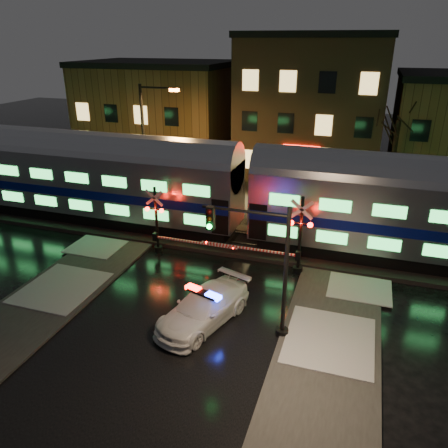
{
  "coord_description": "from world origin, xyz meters",
  "views": [
    {
      "loc": [
        6.93,
        -18.12,
        11.44
      ],
      "look_at": [
        0.15,
        2.5,
        2.2
      ],
      "focal_mm": 35.0,
      "sensor_mm": 36.0,
      "label": 1
    }
  ],
  "objects_px": {
    "police_car": "(203,308)",
    "streetlight": "(148,139)",
    "traffic_light": "(263,268)",
    "crossing_signal_right": "(293,242)",
    "crossing_signal_left": "(162,227)"
  },
  "relations": [
    {
      "from": "crossing_signal_right",
      "to": "crossing_signal_left",
      "type": "bearing_deg",
      "value": -179.94
    },
    {
      "from": "police_car",
      "to": "crossing_signal_left",
      "type": "bearing_deg",
      "value": 147.48
    },
    {
      "from": "police_car",
      "to": "traffic_light",
      "type": "height_order",
      "value": "traffic_light"
    },
    {
      "from": "police_car",
      "to": "streetlight",
      "type": "relative_size",
      "value": 0.62
    },
    {
      "from": "crossing_signal_right",
      "to": "crossing_signal_left",
      "type": "height_order",
      "value": "crossing_signal_right"
    },
    {
      "from": "crossing_signal_right",
      "to": "police_car",
      "type": "bearing_deg",
      "value": -116.66
    },
    {
      "from": "police_car",
      "to": "traffic_light",
      "type": "xyz_separation_m",
      "value": [
        2.52,
        0.15,
        2.32
      ]
    },
    {
      "from": "police_car",
      "to": "streetlight",
      "type": "distance_m",
      "value": 15.68
    },
    {
      "from": "crossing_signal_right",
      "to": "traffic_light",
      "type": "bearing_deg",
      "value": -93.07
    },
    {
      "from": "police_car",
      "to": "streetlight",
      "type": "xyz_separation_m",
      "value": [
        -8.73,
        12.3,
        4.27
      ]
    },
    {
      "from": "crossing_signal_left",
      "to": "streetlight",
      "type": "xyz_separation_m",
      "value": [
        -4.11,
        6.7,
        3.39
      ]
    },
    {
      "from": "police_car",
      "to": "crossing_signal_left",
      "type": "relative_size",
      "value": 0.97
    },
    {
      "from": "traffic_light",
      "to": "crossing_signal_right",
      "type": "bearing_deg",
      "value": 99.78
    },
    {
      "from": "crossing_signal_right",
      "to": "streetlight",
      "type": "relative_size",
      "value": 0.69
    },
    {
      "from": "crossing_signal_right",
      "to": "crossing_signal_left",
      "type": "distance_m",
      "value": 7.44
    }
  ]
}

